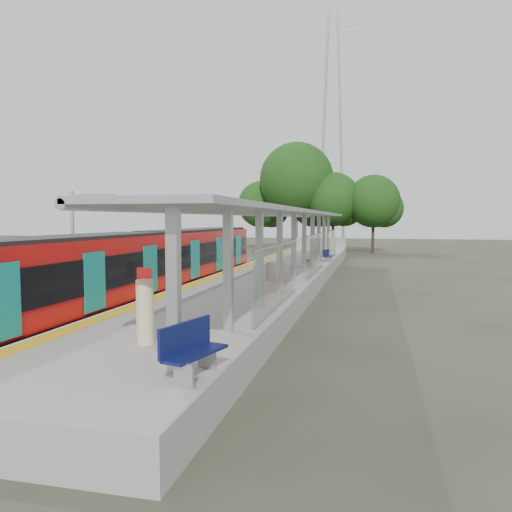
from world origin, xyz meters
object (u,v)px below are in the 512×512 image
(bench_mid, at_px, (305,259))
(info_pillar_near, at_px, (145,311))
(bench_far, at_px, (327,255))
(train, at_px, (149,264))
(bench_near, at_px, (191,348))
(litter_bin, at_px, (271,272))
(info_pillar_far, at_px, (316,251))

(bench_mid, relative_size, info_pillar_near, 0.75)
(bench_mid, bearing_deg, bench_far, 74.81)
(train, distance_m, bench_near, 14.54)
(info_pillar_near, height_order, litter_bin, info_pillar_near)
(bench_far, bearing_deg, info_pillar_far, 156.33)
(bench_far, distance_m, litter_bin, 12.94)
(train, relative_size, info_pillar_near, 14.00)
(bench_far, distance_m, info_pillar_near, 26.48)
(bench_near, height_order, litter_bin, bench_near)
(train, bearing_deg, bench_mid, 62.35)
(bench_near, xyz_separation_m, litter_bin, (-1.63, 15.87, -0.11))
(info_pillar_near, bearing_deg, info_pillar_far, 90.02)
(bench_far, bearing_deg, bench_mid, -88.95)
(bench_far, xyz_separation_m, litter_bin, (-1.76, -12.82, 0.01))
(train, distance_m, bench_far, 17.47)
(info_pillar_near, xyz_separation_m, litter_bin, (0.50, 13.56, -0.37))
(train, relative_size, bench_far, 19.70)
(bench_near, relative_size, bench_far, 1.24)
(litter_bin, bearing_deg, bench_near, -84.15)
(bench_far, xyz_separation_m, info_pillar_near, (-2.27, -26.38, 0.37))
(info_pillar_far, bearing_deg, bench_mid, -104.11)
(train, xyz_separation_m, info_pillar_far, (6.18, 16.69, -0.30))
(bench_far, height_order, info_pillar_near, info_pillar_near)
(bench_near, bearing_deg, bench_mid, 107.63)
(bench_mid, bearing_deg, bench_near, -89.09)
(train, xyz_separation_m, bench_near, (6.98, -12.74, -0.45))
(train, height_order, bench_far, train)
(info_pillar_far, relative_size, litter_bin, 1.79)
(info_pillar_near, relative_size, litter_bin, 2.02)
(bench_near, bearing_deg, info_pillar_near, 148.13)
(bench_mid, relative_size, info_pillar_far, 0.85)
(info_pillar_far, bearing_deg, bench_near, -100.81)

